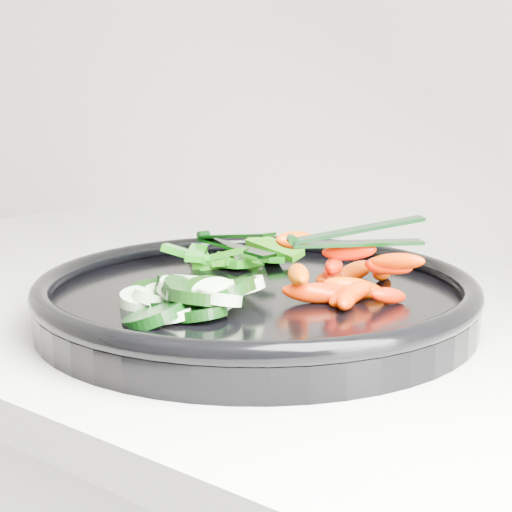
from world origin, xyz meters
The scene contains 6 objects.
veggie_tray centered at (-0.35, 1.62, 0.95)m, with size 0.49×0.49×0.04m.
cucumber_pile centered at (-0.37, 1.55, 0.96)m, with size 0.11×0.13×0.04m.
carrot_pile centered at (-0.29, 1.66, 0.97)m, with size 0.15×0.15×0.05m.
pepper_pile centered at (-0.43, 1.68, 0.96)m, with size 0.11×0.11×0.03m.
tong_carrot centered at (-0.28, 1.66, 1.00)m, with size 0.09×0.09×0.02m.
tong_pepper centered at (-0.43, 1.69, 0.98)m, with size 0.11×0.05×0.02m.
Camera 1 is at (-0.00, 1.15, 1.11)m, focal length 50.00 mm.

